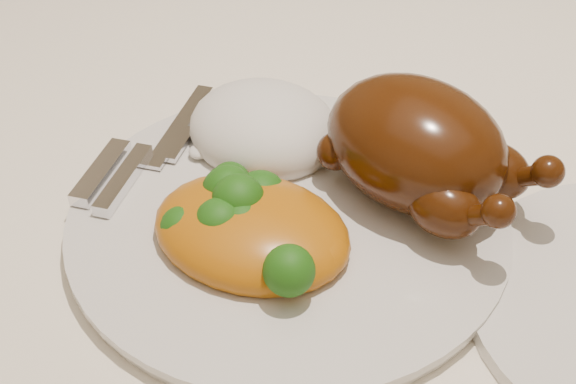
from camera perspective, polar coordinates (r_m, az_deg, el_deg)
The scene contains 7 objects.
dining_table at distance 0.62m, azimuth 7.83°, elevation -10.37°, with size 1.60×0.90×0.76m.
tablecloth at distance 0.57m, azimuth 8.47°, elevation -5.60°, with size 1.73×1.03×0.18m.
dinner_plate at distance 0.54m, azimuth 0.00°, elevation -2.13°, with size 0.29×0.29×0.01m, color silver.
roast_chicken at distance 0.54m, azimuth 9.34°, elevation 3.22°, with size 0.17×0.11×0.08m.
rice_mound at distance 0.60m, azimuth -1.73°, elevation 4.47°, with size 0.12×0.11×0.06m.
mac_and_cheese at distance 0.51m, azimuth -2.51°, elevation -2.51°, with size 0.15×0.13×0.06m.
cutlery at distance 0.59m, azimuth -10.66°, elevation 2.28°, with size 0.07×0.17×0.01m.
Camera 1 is at (0.18, -0.36, 1.14)m, focal length 50.00 mm.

